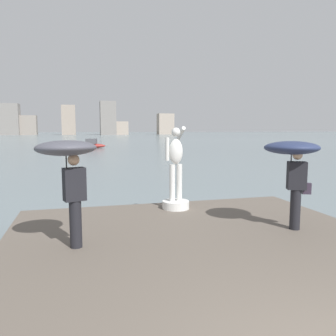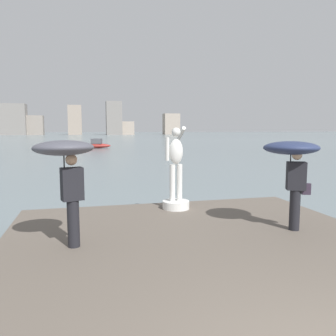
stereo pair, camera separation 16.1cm
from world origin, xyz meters
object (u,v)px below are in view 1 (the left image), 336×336
object	(u,v)px
onlooker_left	(68,161)
onlooker_right	(293,157)
statue_white_figure	(176,180)
boat_near	(89,145)

from	to	relation	value
onlooker_left	onlooker_right	world-z (taller)	onlooker_left
statue_white_figure	onlooker_left	world-z (taller)	statue_white_figure
onlooker_right	onlooker_left	bearing A→B (deg)	-179.86
onlooker_right	statue_white_figure	bearing A→B (deg)	127.95
boat_near	onlooker_left	bearing A→B (deg)	-92.31
onlooker_left	statue_white_figure	bearing A→B (deg)	42.06
statue_white_figure	onlooker_right	distance (m)	3.19
onlooker_left	boat_near	distance (m)	39.15
statue_white_figure	boat_near	distance (m)	36.66
statue_white_figure	onlooker_right	size ratio (longest dim) A/B	1.16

